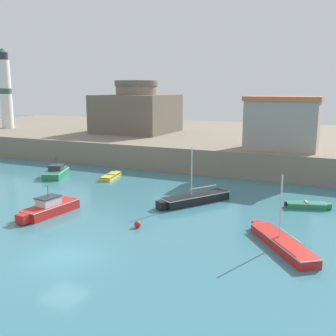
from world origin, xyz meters
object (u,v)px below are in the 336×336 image
object	(u,v)px
sailboat_red_5	(281,242)
mooring_buoy	(137,224)
sailboat_black_0	(194,199)
motorboat_green_4	(57,172)
motorboat_red_3	(49,208)
dinghy_yellow_6	(111,176)
fortress	(137,111)
lighthouse	(5,90)
dinghy_green_1	(307,205)
harbor_shed_near_wharf	(282,123)

from	to	relation	value
sailboat_red_5	mooring_buoy	world-z (taller)	sailboat_red_5
sailboat_black_0	motorboat_green_4	bearing A→B (deg)	168.74
motorboat_red_3	dinghy_yellow_6	xyz separation A→B (m)	(-2.59, 13.11, -0.31)
mooring_buoy	fortress	xyz separation A→B (m)	(-17.57, 31.99, 6.03)
lighthouse	fortress	bearing A→B (deg)	8.74
dinghy_green_1	sailboat_red_5	bearing A→B (deg)	-94.10
sailboat_black_0	dinghy_yellow_6	world-z (taller)	sailboat_black_0
motorboat_green_4	harbor_shed_near_wharf	bearing A→B (deg)	26.58
dinghy_green_1	motorboat_red_3	xyz separation A→B (m)	(-18.43, -10.20, 0.26)
dinghy_yellow_6	harbor_shed_near_wharf	bearing A→B (deg)	29.92
mooring_buoy	sailboat_black_0	bearing A→B (deg)	78.11
dinghy_yellow_6	harbor_shed_near_wharf	distance (m)	20.22
dinghy_green_1	sailboat_red_5	xyz separation A→B (m)	(-0.67, -9.41, 0.06)
dinghy_yellow_6	mooring_buoy	distance (m)	16.52
dinghy_yellow_6	mooring_buoy	xyz separation A→B (m)	(10.37, -12.85, 0.01)
motorboat_red_3	lighthouse	distance (m)	45.17
harbor_shed_near_wharf	dinghy_yellow_6	bearing A→B (deg)	-150.08
motorboat_red_3	motorboat_green_4	bearing A→B (deg)	127.79
mooring_buoy	dinghy_yellow_6	bearing A→B (deg)	128.90
sailboat_red_5	fortress	bearing A→B (deg)	131.21
fortress	harbor_shed_near_wharf	world-z (taller)	fortress
motorboat_green_4	fortress	bearing A→B (deg)	92.85
motorboat_red_3	harbor_shed_near_wharf	distance (m)	27.39
motorboat_red_3	harbor_shed_near_wharf	xyz separation A→B (m)	(14.21, 22.77, 5.45)
sailboat_black_0	mooring_buoy	distance (m)	7.60
sailboat_red_5	harbor_shed_near_wharf	world-z (taller)	harbor_shed_near_wharf
motorboat_red_3	lighthouse	size ratio (longest dim) A/B	0.41
harbor_shed_near_wharf	fortress	bearing A→B (deg)	158.46
dinghy_green_1	lighthouse	distance (m)	56.14
dinghy_green_1	dinghy_yellow_6	size ratio (longest dim) A/B	0.87
motorboat_red_3	motorboat_green_4	world-z (taller)	motorboat_red_3
fortress	harbor_shed_near_wharf	distance (m)	25.80
sailboat_black_0	fortress	size ratio (longest dim) A/B	0.58
motorboat_red_3	fortress	bearing A→B (deg)	106.89
mooring_buoy	lighthouse	distance (m)	51.16
dinghy_green_1	sailboat_black_0	bearing A→B (deg)	-164.52
fortress	lighthouse	size ratio (longest dim) A/B	0.82
fortress	sailboat_black_0	bearing A→B (deg)	-52.08
harbor_shed_near_wharf	sailboat_black_0	bearing A→B (deg)	-107.86
dinghy_yellow_6	lighthouse	xyz separation A→B (m)	(-31.20, 15.45, 9.40)
harbor_shed_near_wharf	mooring_buoy	bearing A→B (deg)	-105.93
motorboat_green_4	fortress	xyz separation A→B (m)	(-1.04, 20.96, 5.78)
sailboat_black_0	dinghy_yellow_6	xyz separation A→B (m)	(-11.94, 5.42, -0.19)
sailboat_red_5	dinghy_yellow_6	size ratio (longest dim) A/B	1.46
sailboat_black_0	mooring_buoy	bearing A→B (deg)	-101.89
sailboat_black_0	fortress	distance (m)	31.68
motorboat_red_3	dinghy_green_1	bearing A→B (deg)	28.96
mooring_buoy	sailboat_red_5	bearing A→B (deg)	3.08
dinghy_green_1	fortress	bearing A→B (deg)	142.00
sailboat_black_0	sailboat_red_5	xyz separation A→B (m)	(8.41, -6.89, -0.08)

